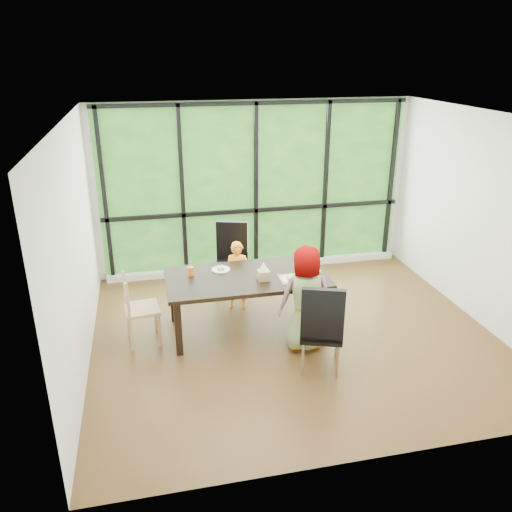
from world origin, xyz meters
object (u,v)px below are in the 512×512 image
Objects in this scene: chair_window_leather at (231,261)px; chair_end_beech at (142,309)px; child_older at (306,299)px; green_cup at (318,275)px; tissue_box at (263,275)px; dining_table at (247,303)px; white_mug at (317,266)px; plate_near at (292,280)px; child_toddler at (238,275)px; chair_interior_leather at (321,326)px; orange_cup at (191,271)px; plate_far at (221,270)px.

chair_window_leather is 1.20× the size of chair_end_beech.
child_older is 10.63× the size of green_cup.
green_cup is at bearing -12.69° from tissue_box.
dining_table is 1.03m from white_mug.
child_older reaches higher than plate_near.
chair_interior_leather is at bearing -53.28° from child_toddler.
chair_interior_leather is 0.83× the size of child_older.
orange_cup is (-0.65, -0.85, 0.27)m from chair_window_leather.
green_cup is at bearing -103.27° from chair_end_beech.
dining_table is 2.23× the size of chair_end_beech.
plate_near is at bearing -15.75° from tissue_box.
dining_table is at bearing -39.83° from chair_interior_leather.
chair_interior_leather reaches higher than orange_cup.
tissue_box is at bearing -100.83° from chair_end_beech.
chair_end_beech reaches higher than orange_cup.
green_cup is (0.86, -1.32, 0.27)m from chair_window_leather.
orange_cup is at bearing -29.64° from child_older.
chair_interior_leather is at bearing -54.59° from chair_window_leather.
plate_near is (0.53, -0.25, 0.38)m from dining_table.
chair_window_leather is 1.60m from green_cup.
child_older reaches higher than orange_cup.
chair_end_beech is 7.85× the size of orange_cup.
chair_interior_leather reaches higher than dining_table.
child_toddler reaches higher than tissue_box.
plate_far is 3.25× the size of white_mug.
tissue_box is (0.18, -0.15, 0.44)m from dining_table.
tissue_box reaches higher than orange_cup.
dining_table is at bearing -14.02° from orange_cup.
tissue_box reaches higher than plate_near.
green_cup is 0.87× the size of tissue_box.
tissue_box is at bearing -40.72° from plate_far.
chair_end_beech is (-1.94, 1.02, -0.09)m from chair_interior_leather.
child_toddler is at bearing 90.00° from dining_table.
chair_end_beech is 12.38× the size of white_mug.
plate_far is at bearing 153.83° from green_cup.
dining_table is 7.47× the size of plate_near.
child_toddler is 0.86m from tissue_box.
chair_window_leather is 1.11× the size of child_toddler.
chair_window_leather is at bearing 123.05° from green_cup.
child_older reaches higher than child_toddler.
child_older is at bearing -43.53° from plate_far.
white_mug is at bearing -15.71° from child_toddler.
chair_end_beech reaches higher than green_cup.
orange_cup is at bearing -129.93° from child_toddler.
green_cup is (0.31, -0.05, 0.05)m from plate_near.
chair_end_beech is 1.54m from tissue_box.
chair_end_beech is 0.93× the size of child_toddler.
tissue_box is at bearing -44.24° from chair_interior_leather.
chair_window_leather is 1.73m from child_older.
child_toddler is 7.92× the size of green_cup.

